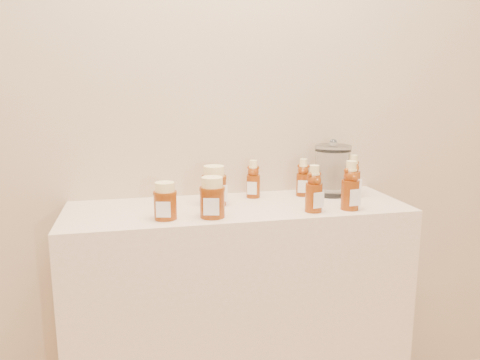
{
  "coord_description": "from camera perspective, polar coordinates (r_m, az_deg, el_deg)",
  "views": [
    {
      "loc": [
        -0.34,
        -0.01,
        1.32
      ],
      "look_at": [
        0.0,
        1.52,
        1.0
      ],
      "focal_mm": 35.0,
      "sensor_mm": 36.0,
      "label": 1
    }
  ],
  "objects": [
    {
      "name": "glass_canister",
      "position": [
        1.83,
        11.18,
        1.43
      ],
      "size": [
        0.14,
        0.14,
        0.21
      ],
      "primitive_type": null,
      "rotation": [
        0.0,
        0.0,
        -0.01
      ],
      "color": "white",
      "rests_on": "display_table"
    },
    {
      "name": "wall_back",
      "position": [
        1.8,
        -1.66,
        12.48
      ],
      "size": [
        3.5,
        0.02,
        2.7
      ],
      "primitive_type": "cube",
      "color": "tan",
      "rests_on": "ground"
    },
    {
      "name": "honey_jar_front",
      "position": [
        1.51,
        -3.4,
        -2.11
      ],
      "size": [
        0.1,
        0.1,
        0.13
      ],
      "primitive_type": null,
      "rotation": [
        0.0,
        0.0,
        -0.25
      ],
      "color": "#682608",
      "rests_on": "display_table"
    },
    {
      "name": "bear_bottle_front_left",
      "position": [
        1.58,
        9.01,
        -0.68
      ],
      "size": [
        0.07,
        0.07,
        0.18
      ],
      "primitive_type": null,
      "rotation": [
        0.0,
        0.0,
        0.24
      ],
      "color": "#682608",
      "rests_on": "display_table"
    },
    {
      "name": "honey_jar_left",
      "position": [
        1.5,
        -9.11,
        -2.51
      ],
      "size": [
        0.09,
        0.09,
        0.12
      ],
      "primitive_type": null,
      "rotation": [
        0.0,
        0.0,
        -0.24
      ],
      "color": "#682608",
      "rests_on": "display_table"
    },
    {
      "name": "bear_bottle_back_mid",
      "position": [
        1.81,
        7.71,
        0.6
      ],
      "size": [
        0.07,
        0.07,
        0.16
      ],
      "primitive_type": null,
      "rotation": [
        0.0,
        0.0,
        -0.39
      ],
      "color": "#682608",
      "rests_on": "display_table"
    },
    {
      "name": "bear_bottle_back_left",
      "position": [
        1.76,
        1.63,
        0.43
      ],
      "size": [
        0.07,
        0.07,
        0.16
      ],
      "primitive_type": null,
      "rotation": [
        0.0,
        0.0,
        -0.43
      ],
      "color": "#682608",
      "rests_on": "display_table"
    },
    {
      "name": "display_table",
      "position": [
        1.82,
        -0.23,
        -16.99
      ],
      "size": [
        1.2,
        0.4,
        0.9
      ],
      "primitive_type": "cube",
      "color": "beige",
      "rests_on": "ground"
    },
    {
      "name": "honey_jar_back",
      "position": [
        1.66,
        -3.18,
        -0.68
      ],
      "size": [
        0.12,
        0.12,
        0.14
      ],
      "primitive_type": null,
      "rotation": [
        0.0,
        0.0,
        0.41
      ],
      "color": "#682608",
      "rests_on": "display_table"
    },
    {
      "name": "bear_bottle_front_right",
      "position": [
        1.63,
        13.33,
        -0.27
      ],
      "size": [
        0.07,
        0.07,
        0.19
      ],
      "primitive_type": null,
      "rotation": [
        0.0,
        0.0,
        0.16
      ],
      "color": "#682608",
      "rests_on": "display_table"
    },
    {
      "name": "bear_bottle_back_right",
      "position": [
        1.82,
        13.55,
        0.79
      ],
      "size": [
        0.07,
        0.07,
        0.18
      ],
      "primitive_type": null,
      "rotation": [
        0.0,
        0.0,
        0.21
      ],
      "color": "#682608",
      "rests_on": "display_table"
    }
  ]
}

